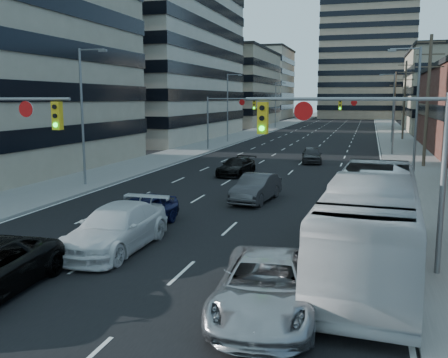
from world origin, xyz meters
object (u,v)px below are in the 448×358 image
Objects in this scene: transit_bus at (372,223)px; silver_suv at (266,286)px; sedan_blue at (144,211)px; white_van at (116,228)px.

silver_suv is at bearing -118.17° from transit_bus.
transit_bus is 2.64× the size of sedan_blue.
transit_bus is at bearing 2.28° from white_van.
white_van is at bearing 142.69° from silver_suv.
white_van is at bearing -79.93° from sedan_blue.
transit_bus is 10.36m from sedan_blue.
transit_bus is (9.47, 0.29, 0.81)m from white_van.
silver_suv is 1.26× the size of sedan_blue.
white_van is 0.49× the size of transit_bus.
white_van is at bearing -175.29° from transit_bus.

